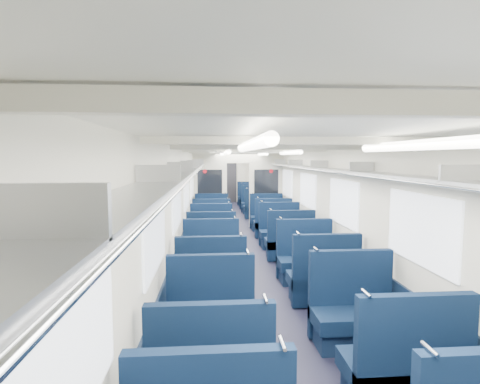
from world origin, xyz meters
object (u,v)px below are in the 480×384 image
object	(u,v)px
seat_20	(212,210)
end_door	(229,182)
seat_7	(354,315)
seat_22	(212,205)
seat_16	(212,226)
seat_27	(249,198)
bulkhead	(238,188)
seat_6	(211,323)
seat_25	(251,201)
seat_9	(323,281)
seat_13	(290,244)
seat_21	(258,209)
seat_5	(405,372)
seat_23	(254,204)
seat_10	(211,261)
seat_15	(280,233)
seat_12	(211,246)
seat_8	(211,285)
seat_17	(273,225)
seat_19	(267,218)
seat_18	(212,218)
seat_26	(212,199)
seat_24	(212,201)
seat_14	(211,235)
seat_11	(306,262)

from	to	relation	value
seat_20	end_door	bearing A→B (deg)	80.45
seat_7	seat_22	world-z (taller)	same
seat_16	seat_27	xyz separation A→B (m)	(1.66, 6.56, 0.00)
bulkhead	seat_6	xyz separation A→B (m)	(-0.83, -7.45, -0.89)
seat_27	seat_7	bearing A→B (deg)	-90.00
seat_22	seat_25	xyz separation A→B (m)	(1.66, 1.30, 0.00)
seat_6	seat_9	bearing A→B (deg)	37.30
seat_13	seat_9	bearing A→B (deg)	-90.00
seat_21	end_door	bearing A→B (deg)	99.72
bulkhead	seat_22	size ratio (longest dim) A/B	2.51
seat_5	seat_23	world-z (taller)	same
seat_23	seat_16	bearing A→B (deg)	-110.65
seat_5	seat_10	xyz separation A→B (m)	(-1.66, 3.51, 0.00)
end_door	seat_10	size ratio (longest dim) A/B	1.79
seat_21	seat_23	bearing A→B (deg)	90.00
seat_13	seat_15	size ratio (longest dim) A/B	1.00
seat_16	seat_25	world-z (taller)	same
seat_12	seat_6	bearing A→B (deg)	-90.00
bulkhead	seat_7	bearing A→B (deg)	-83.58
end_door	seat_25	distance (m)	2.63
seat_8	seat_7	bearing A→B (deg)	-35.09
seat_17	seat_19	xyz separation A→B (m)	(0.00, 1.07, 0.00)
seat_10	seat_16	size ratio (longest dim) A/B	1.00
seat_21	seat_27	size ratio (longest dim) A/B	1.00
seat_21	seat_7	bearing A→B (deg)	-90.00
seat_13	seat_5	bearing A→B (deg)	-90.00
seat_13	end_door	bearing A→B (deg)	94.65
seat_18	seat_26	bearing A→B (deg)	90.00
end_door	seat_20	world-z (taller)	end_door
seat_21	seat_25	bearing A→B (deg)	90.00
seat_23	seat_6	bearing A→B (deg)	-99.17
seat_20	seat_24	xyz separation A→B (m)	(0.00, 2.51, 0.00)
seat_10	seat_14	distance (m)	2.19
seat_8	seat_9	distance (m)	1.66
seat_16	seat_20	distance (m)	3.05
seat_8	seat_20	xyz separation A→B (m)	(0.00, 7.69, 0.00)
seat_13	seat_25	bearing A→B (deg)	90.00
seat_26	seat_25	bearing A→B (deg)	-30.68
end_door	seat_7	distance (m)	13.83
seat_15	seat_22	bearing A→B (deg)	107.13
seat_24	end_door	bearing A→B (deg)	71.08
seat_16	seat_18	world-z (taller)	same
seat_7	seat_19	world-z (taller)	same
seat_6	seat_7	distance (m)	1.66
seat_11	seat_20	bearing A→B (deg)	104.03
seat_12	seat_19	distance (m)	3.76
seat_7	seat_27	distance (m)	12.37
seat_15	seat_25	world-z (taller)	same
seat_17	seat_16	bearing A→B (deg)	179.88
seat_9	seat_22	xyz separation A→B (m)	(-1.66, 8.89, 0.00)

